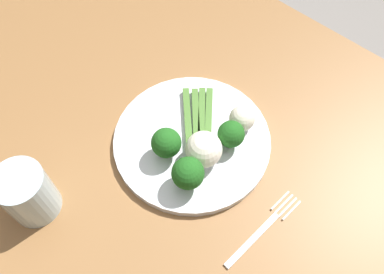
{
  "coord_description": "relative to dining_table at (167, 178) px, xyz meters",
  "views": [
    {
      "loc": [
        0.26,
        -0.22,
        1.37
      ],
      "look_at": [
        0.02,
        0.05,
        0.76
      ],
      "focal_mm": 37.63,
      "sensor_mm": 36.0,
      "label": 1
    }
  ],
  "objects": [
    {
      "name": "dining_table",
      "position": [
        0.0,
        0.0,
        0.0
      ],
      "size": [
        1.5,
        0.93,
        0.74
      ],
      "color": "olive",
      "rests_on": "ground_plane"
    },
    {
      "name": "asparagus_bundle",
      "position": [
        0.0,
        0.09,
        0.11
      ],
      "size": [
        0.12,
        0.13,
        0.01
      ],
      "rotation": [
        0.0,
        0.0,
        2.31
      ],
      "color": "#47752D",
      "rests_on": "plate"
    },
    {
      "name": "cauliflower_front",
      "position": [
        0.06,
        0.03,
        0.14
      ],
      "size": [
        0.06,
        0.06,
        0.06
      ],
      "primitive_type": "sphere",
      "color": "white",
      "rests_on": "plate"
    },
    {
      "name": "fork",
      "position": [
        0.21,
        0.01,
        0.1
      ],
      "size": [
        0.03,
        0.17,
        0.0
      ],
      "rotation": [
        0.0,
        0.0,
        1.5
      ],
      "color": "silver",
      "rests_on": "dining_table"
    },
    {
      "name": "ground_plane",
      "position": [
        0.0,
        0.0,
        -0.66
      ],
      "size": [
        6.0,
        6.0,
        0.02
      ],
      "primitive_type": "cube",
      "color": "gray"
    },
    {
      "name": "broccoli_front_left",
      "position": [
        0.08,
        0.09,
        0.14
      ],
      "size": [
        0.05,
        0.05,
        0.06
      ],
      "color": "#4C7F2B",
      "rests_on": "plate"
    },
    {
      "name": "broccoli_left",
      "position": [
        0.07,
        -0.02,
        0.15
      ],
      "size": [
        0.05,
        0.05,
        0.07
      ],
      "color": "#4C7F2B",
      "rests_on": "plate"
    },
    {
      "name": "plate",
      "position": [
        0.02,
        0.05,
        0.1
      ],
      "size": [
        0.28,
        0.28,
        0.01
      ],
      "primitive_type": "cylinder",
      "color": "white",
      "rests_on": "dining_table"
    },
    {
      "name": "broccoli_right",
      "position": [
        0.01,
        0.0,
        0.14
      ],
      "size": [
        0.05,
        0.05,
        0.06
      ],
      "color": "#4C7F2B",
      "rests_on": "plate"
    },
    {
      "name": "cauliflower_back_right",
      "position": [
        0.07,
        0.13,
        0.13
      ],
      "size": [
        0.05,
        0.05,
        0.05
      ],
      "primitive_type": "sphere",
      "color": "silver",
      "rests_on": "plate"
    },
    {
      "name": "water_glass",
      "position": [
        -0.09,
        -0.21,
        0.14
      ],
      "size": [
        0.08,
        0.08,
        0.1
      ],
      "primitive_type": "cylinder",
      "color": "silver",
      "rests_on": "dining_table"
    }
  ]
}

